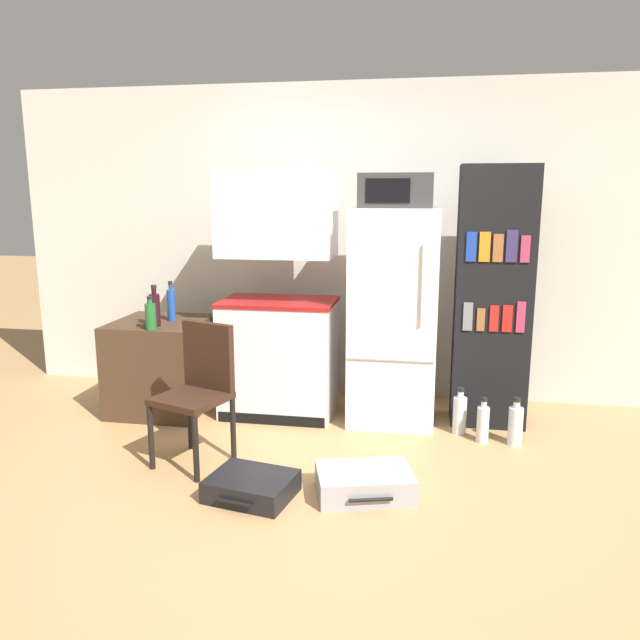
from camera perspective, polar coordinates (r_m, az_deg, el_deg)
ground_plane at (r=3.72m, az=-0.14°, el=-15.84°), size 24.00×24.00×0.00m
wall_back at (r=5.28m, az=5.87°, el=7.00°), size 6.40×0.10×2.59m
side_table at (r=5.13m, az=-14.29°, el=-4.04°), size 0.70×0.72×0.72m
kitchen_hutch at (r=4.79m, az=-3.84°, el=1.32°), size 0.87×0.57×1.87m
refrigerator at (r=4.67m, az=6.73°, el=0.26°), size 0.64×0.59×1.61m
microwave at (r=4.57m, az=7.01°, el=11.66°), size 0.52×0.43×0.24m
bookshelf at (r=4.75m, az=15.49°, el=1.97°), size 0.54×0.38×1.91m
bottle_amber_beer at (r=4.95m, az=-15.27°, el=0.54°), size 0.08×0.08×0.18m
bottle_blue_soda at (r=5.02m, az=-13.45°, el=1.43°), size 0.07×0.07×0.31m
bottle_green_tall at (r=4.73m, az=-15.23°, el=0.39°), size 0.08×0.08×0.25m
bottle_wine_dark at (r=4.84m, az=-14.87°, el=0.99°), size 0.08×0.08×0.31m
chair at (r=4.07m, az=-10.92°, el=-5.56°), size 0.51×0.51×0.90m
suitcase_large_flat at (r=3.72m, az=4.10°, el=-14.61°), size 0.63×0.51×0.15m
suitcase_small_flat at (r=3.72m, az=-6.29°, el=-14.87°), size 0.53×0.46×0.13m
water_bottle_front at (r=4.54m, az=14.67°, el=-9.12°), size 0.08×0.08×0.33m
water_bottle_middle at (r=4.56m, az=17.43°, el=-9.13°), size 0.10×0.10×0.34m
water_bottle_back at (r=4.65m, az=12.66°, el=-8.39°), size 0.10×0.10×0.35m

